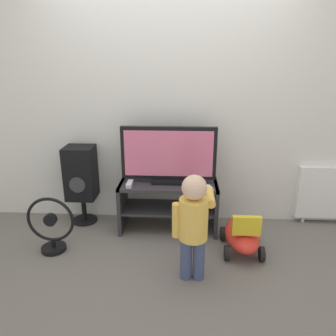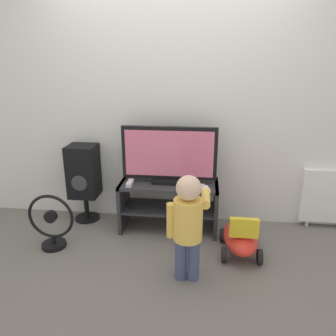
# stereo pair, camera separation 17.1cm
# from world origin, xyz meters

# --- Properties ---
(ground_plane) EXTENTS (16.00, 16.00, 0.00)m
(ground_plane) POSITION_xyz_m (0.00, 0.00, 0.00)
(ground_plane) COLOR slate
(wall_back) EXTENTS (10.00, 0.06, 2.60)m
(wall_back) POSITION_xyz_m (0.00, 0.51, 1.30)
(wall_back) COLOR silver
(wall_back) RESTS_ON ground_plane
(tv_stand) EXTENTS (0.99, 0.43, 0.51)m
(tv_stand) POSITION_xyz_m (0.00, 0.21, 0.33)
(tv_stand) COLOR #2D2D33
(tv_stand) RESTS_ON ground_plane
(television) EXTENTS (0.94, 0.20, 0.57)m
(television) POSITION_xyz_m (0.00, 0.23, 0.79)
(television) COLOR black
(television) RESTS_ON tv_stand
(game_console) EXTENTS (0.05, 0.15, 0.04)m
(game_console) POSITION_xyz_m (-0.38, 0.11, 0.53)
(game_console) COLOR white
(game_console) RESTS_ON tv_stand
(remote_primary) EXTENTS (0.04, 0.13, 0.03)m
(remote_primary) POSITION_xyz_m (0.34, 0.10, 0.52)
(remote_primary) COLOR white
(remote_primary) RESTS_ON tv_stand
(child) EXTENTS (0.34, 0.49, 0.88)m
(child) POSITION_xyz_m (0.24, -0.59, 0.52)
(child) COLOR #3F4C72
(child) RESTS_ON ground_plane
(speaker_tower) EXTENTS (0.30, 0.28, 0.84)m
(speaker_tower) POSITION_xyz_m (-0.93, 0.32, 0.54)
(speaker_tower) COLOR black
(speaker_tower) RESTS_ON ground_plane
(floor_fan) EXTENTS (0.44, 0.22, 0.53)m
(floor_fan) POSITION_xyz_m (-1.04, -0.27, 0.24)
(floor_fan) COLOR black
(floor_fan) RESTS_ON ground_plane
(ride_on_toy) EXTENTS (0.35, 0.61, 0.43)m
(ride_on_toy) POSITION_xyz_m (0.70, -0.17, 0.16)
(ride_on_toy) COLOR red
(ride_on_toy) RESTS_ON ground_plane
(radiator) EXTENTS (0.63, 0.08, 0.63)m
(radiator) POSITION_xyz_m (1.67, 0.44, 0.34)
(radiator) COLOR white
(radiator) RESTS_ON ground_plane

